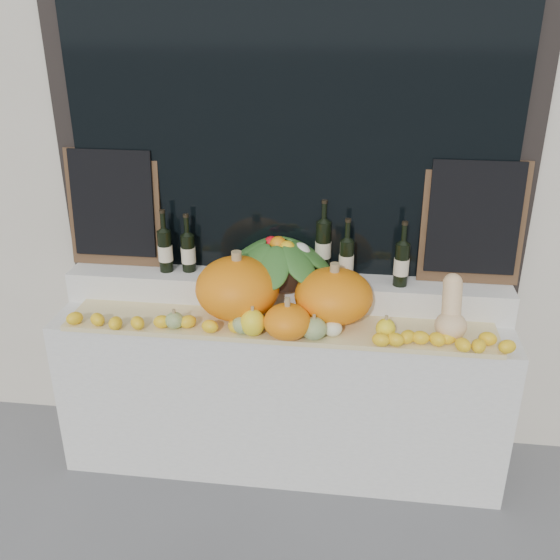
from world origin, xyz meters
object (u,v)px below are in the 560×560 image
Objects in this scene: pumpkin_right at (334,296)px; produce_bowl at (278,258)px; pumpkin_left at (237,288)px; butternut_squash at (451,313)px; wine_bottle_tall at (323,247)px.

produce_bowl reaches higher than pumpkin_right.
pumpkin_left is 1.08× the size of pumpkin_right.
pumpkin_right is 0.56m from butternut_squash.
pumpkin_left is at bearing 175.93° from butternut_squash.
pumpkin_left is 1.42× the size of butternut_squash.
wine_bottle_tall is (0.22, 0.09, 0.04)m from produce_bowl.
butternut_squash is 0.90m from produce_bowl.
produce_bowl is at bearing 148.97° from pumpkin_right.
wine_bottle_tall reaches higher than butternut_squash.
pumpkin_left is at bearing -177.57° from pumpkin_right.
produce_bowl is at bearing 162.27° from butternut_squash.
wine_bottle_tall is at bearing 21.91° from produce_bowl.
pumpkin_left is at bearing -144.28° from wine_bottle_tall.
wine_bottle_tall is at bearing 105.25° from pumpkin_right.
butternut_squash is 0.74m from wine_bottle_tall.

